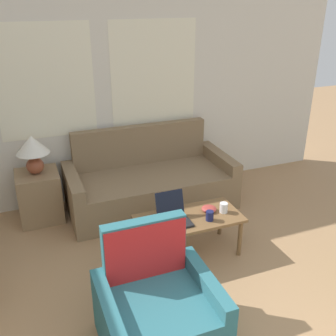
# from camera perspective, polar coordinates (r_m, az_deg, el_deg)

# --- Properties ---
(wall_back) EXTENTS (6.23, 0.06, 2.60)m
(wall_back) POSITION_cam_1_polar(r_m,az_deg,el_deg) (4.94, -8.55, 10.12)
(wall_back) COLOR silver
(wall_back) RESTS_ON ground_plane
(couch) EXTENTS (2.03, 0.92, 0.95)m
(couch) POSITION_cam_1_polar(r_m,az_deg,el_deg) (4.94, -2.74, -2.32)
(couch) COLOR #846B4C
(couch) RESTS_ON ground_plane
(armchair) EXTENTS (0.86, 0.77, 0.92)m
(armchair) POSITION_cam_1_polar(r_m,az_deg,el_deg) (3.16, -1.60, -20.09)
(armchair) COLOR #2D6B75
(armchair) RESTS_ON ground_plane
(side_table) EXTENTS (0.48, 0.48, 0.59)m
(side_table) POSITION_cam_1_polar(r_m,az_deg,el_deg) (4.85, -18.12, -3.91)
(side_table) COLOR #937551
(side_table) RESTS_ON ground_plane
(table_lamp) EXTENTS (0.37, 0.37, 0.45)m
(table_lamp) POSITION_cam_1_polar(r_m,az_deg,el_deg) (4.62, -19.05, 2.61)
(table_lamp) COLOR brown
(table_lamp) RESTS_ON side_table
(coffee_table) EXTENTS (1.05, 0.52, 0.43)m
(coffee_table) POSITION_cam_1_polar(r_m,az_deg,el_deg) (3.97, 3.05, -7.78)
(coffee_table) COLOR brown
(coffee_table) RESTS_ON ground_plane
(laptop) EXTENTS (0.29, 0.32, 0.26)m
(laptop) POSITION_cam_1_polar(r_m,az_deg,el_deg) (3.86, 0.79, -6.84)
(laptop) COLOR black
(laptop) RESTS_ON coffee_table
(cup_navy) EXTENTS (0.08, 0.08, 0.10)m
(cup_navy) POSITION_cam_1_polar(r_m,az_deg,el_deg) (4.04, 8.08, -5.72)
(cup_navy) COLOR white
(cup_navy) RESTS_ON coffee_table
(cup_yellow) EXTENTS (0.08, 0.08, 0.10)m
(cup_yellow) POSITION_cam_1_polar(r_m,az_deg,el_deg) (3.89, 6.07, -6.91)
(cup_yellow) COLOR #191E4C
(cup_yellow) RESTS_ON coffee_table
(snack_bowl) EXTENTS (0.15, 0.15, 0.05)m
(snack_bowl) POSITION_cam_1_polar(r_m,az_deg,el_deg) (4.05, 5.96, -5.90)
(snack_bowl) COLOR #B23D38
(snack_bowl) RESTS_ON coffee_table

